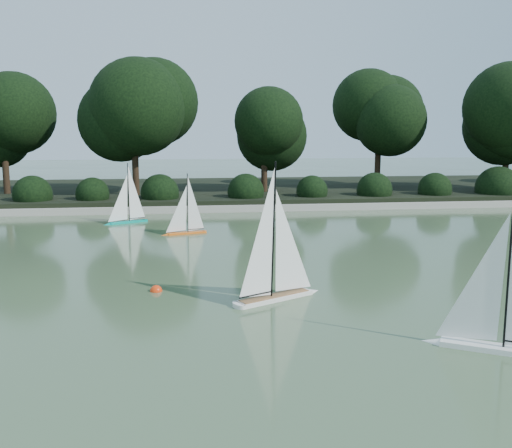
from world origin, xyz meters
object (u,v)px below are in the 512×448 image
object	(u,v)px
sailboat_white_b	(281,277)
race_buoy	(156,291)
sailboat_orange	(183,224)
sailboat_teal	(124,213)
sailboat_white_a	(488,322)

from	to	relation	value
sailboat_white_b	race_buoy	xyz separation A→B (m)	(-1.67, 0.57, -0.30)
sailboat_orange	sailboat_teal	distance (m)	2.19
sailboat_teal	race_buoy	size ratio (longest dim) A/B	9.06
sailboat_orange	race_buoy	bearing A→B (deg)	-94.92
sailboat_orange	race_buoy	xyz separation A→B (m)	(-0.38, -4.47, -0.22)
sailboat_orange	sailboat_teal	world-z (taller)	sailboat_teal
sailboat_white_b	sailboat_white_a	bearing A→B (deg)	-49.27
sailboat_orange	race_buoy	size ratio (longest dim) A/B	8.19
sailboat_orange	race_buoy	world-z (taller)	sailboat_orange
sailboat_teal	sailboat_white_b	bearing A→B (deg)	-68.29
sailboat_white_a	sailboat_orange	xyz separation A→B (m)	(-3.05, 7.10, -0.07)
sailboat_white_b	sailboat_teal	bearing A→B (deg)	111.71
race_buoy	sailboat_white_b	bearing A→B (deg)	-18.91
sailboat_orange	sailboat_teal	xyz separation A→B (m)	(-1.40, 1.68, 0.02)
sailboat_white_a	sailboat_white_b	xyz separation A→B (m)	(-1.77, 2.05, 0.01)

